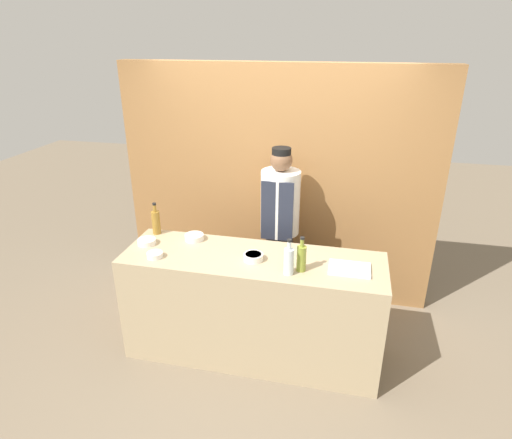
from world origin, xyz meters
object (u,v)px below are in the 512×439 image
sauce_bowl_white (155,255)px  chef_center (280,227)px  cutting_board (349,269)px  bottle_vinegar (156,222)px  sauce_bowl_orange (147,241)px  bottle_clear (289,261)px  bottle_oil (301,258)px  sauce_bowl_brown (194,237)px  sauce_bowl_red (253,257)px

sauce_bowl_white → chef_center: 1.25m
cutting_board → chef_center: chef_center is taller
cutting_board → bottle_vinegar: 1.76m
sauce_bowl_orange → sauce_bowl_white: bearing=-50.2°
bottle_clear → bottle_vinegar: bottle_vinegar is taller
sauce_bowl_orange → bottle_oil: (1.36, -0.15, 0.09)m
cutting_board → bottle_oil: 0.39m
sauce_bowl_brown → sauce_bowl_orange: size_ratio=1.07×
bottle_oil → chef_center: chef_center is taller
sauce_bowl_white → bottle_vinegar: (-0.18, 0.43, 0.09)m
bottle_vinegar → chef_center: size_ratio=0.18×
sauce_bowl_orange → chef_center: chef_center is taller
sauce_bowl_red → cutting_board: sauce_bowl_red is taller
sauce_bowl_white → chef_center: (0.88, 0.89, -0.06)m
sauce_bowl_red → chef_center: chef_center is taller
bottle_oil → chef_center: bearing=110.3°
sauce_bowl_red → bottle_clear: bottle_clear is taller
sauce_bowl_orange → bottle_clear: size_ratio=0.54×
sauce_bowl_orange → bottle_vinegar: bearing=91.8°
sauce_bowl_brown → bottle_vinegar: size_ratio=0.56×
sauce_bowl_brown → sauce_bowl_white: bearing=-117.9°
sauce_bowl_brown → sauce_bowl_white: 0.43m
sauce_bowl_white → cutting_board: 1.56m
bottle_clear → chef_center: 0.95m
sauce_bowl_orange → bottle_oil: bottle_oil is taller
bottle_clear → sauce_bowl_white: bearing=179.1°
bottle_vinegar → chef_center: (1.06, 0.47, -0.16)m
bottle_clear → bottle_vinegar: 1.36m
sauce_bowl_brown → sauce_bowl_red: size_ratio=1.05×
sauce_bowl_orange → bottle_clear: (1.27, -0.22, 0.09)m
bottle_oil → bottle_vinegar: size_ratio=0.95×
cutting_board → bottle_clear: bottle_clear is taller
cutting_board → sauce_bowl_brown: bearing=170.2°
sauce_bowl_white → chef_center: size_ratio=0.08×
sauce_bowl_brown → chef_center: chef_center is taller
sauce_bowl_white → sauce_bowl_orange: sauce_bowl_orange is taller
sauce_bowl_brown → cutting_board: sauce_bowl_brown is taller
bottle_oil → cutting_board: bearing=13.9°
sauce_bowl_brown → sauce_bowl_white: sauce_bowl_brown is taller
bottle_clear → bottle_oil: 0.11m
bottle_oil → bottle_vinegar: bottle_vinegar is taller
sauce_bowl_orange → cutting_board: (1.73, -0.06, -0.02)m
bottle_vinegar → sauce_bowl_orange: bearing=-88.2°
sauce_bowl_white → sauce_bowl_red: (0.79, 0.13, 0.01)m
cutting_board → bottle_vinegar: size_ratio=1.07×
sauce_bowl_white → bottle_oil: 1.19m
bottle_oil → chef_center: size_ratio=0.17×
sauce_bowl_white → bottle_clear: (1.10, -0.02, 0.09)m
sauce_bowl_orange → sauce_bowl_red: sauce_bowl_red is taller
sauce_bowl_white → bottle_clear: bottle_clear is taller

